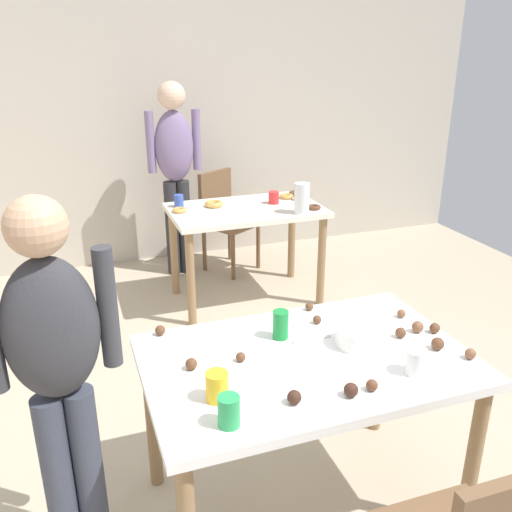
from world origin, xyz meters
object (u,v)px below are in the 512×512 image
(person_adult_far, at_px, (175,162))
(mixing_bowl, at_px, (356,336))
(pitcher_far, at_px, (302,198))
(dining_table_near, at_px, (306,377))
(person_girl_near, at_px, (57,362))
(soda_can, at_px, (281,325))
(dining_table_far, at_px, (246,222))
(chair_far_table, at_px, (224,214))

(person_adult_far, xyz_separation_m, mixing_bowl, (0.16, -2.76, -0.20))
(pitcher_far, bearing_deg, dining_table_near, -113.38)
(person_girl_near, xyz_separation_m, pitcher_far, (1.69, 1.73, -0.01))
(person_adult_far, distance_m, soda_can, 2.61)
(person_adult_far, distance_m, pitcher_far, 1.22)
(person_adult_far, height_order, mixing_bowl, person_adult_far)
(dining_table_far, height_order, person_girl_near, person_girl_near)
(person_girl_near, bearing_deg, dining_table_near, -4.62)
(soda_can, bearing_deg, dining_table_far, 75.62)
(person_adult_far, xyz_separation_m, pitcher_far, (0.71, -0.98, -0.13))
(dining_table_far, bearing_deg, person_adult_far, 118.12)
(dining_table_near, height_order, chair_far_table, chair_far_table)
(dining_table_far, distance_m, person_girl_near, 2.43)
(chair_far_table, relative_size, person_adult_far, 0.53)
(chair_far_table, xyz_separation_m, soda_can, (-0.52, -2.59, 0.31))
(chair_far_table, distance_m, soda_can, 2.66)
(dining_table_near, xyz_separation_m, person_adult_far, (0.07, 2.78, 0.33))
(chair_far_table, bearing_deg, person_adult_far, 178.00)
(dining_table_far, height_order, chair_far_table, chair_far_table)
(dining_table_far, distance_m, person_adult_far, 0.88)
(chair_far_table, distance_m, mixing_bowl, 2.77)
(dining_table_far, height_order, soda_can, soda_can)
(dining_table_far, xyz_separation_m, soda_can, (-0.49, -1.90, 0.17))
(dining_table_near, height_order, mixing_bowl, mixing_bowl)
(chair_far_table, relative_size, soda_can, 7.13)
(chair_far_table, bearing_deg, mixing_bowl, -95.20)
(dining_table_near, bearing_deg, chair_far_table, 80.22)
(person_girl_near, bearing_deg, chair_far_table, 62.64)
(person_girl_near, height_order, person_adult_far, person_adult_far)
(chair_far_table, height_order, person_girl_near, person_girl_near)
(chair_far_table, relative_size, person_girl_near, 0.59)
(dining_table_far, bearing_deg, dining_table_near, -102.09)
(person_adult_far, xyz_separation_m, soda_can, (-0.11, -2.61, -0.18))
(dining_table_far, distance_m, pitcher_far, 0.49)
(person_adult_far, bearing_deg, soda_can, -92.38)
(dining_table_near, distance_m, person_girl_near, 0.94)
(person_adult_far, relative_size, soda_can, 13.35)
(mixing_bowl, xyz_separation_m, soda_can, (-0.27, 0.16, 0.02))
(chair_far_table, xyz_separation_m, pitcher_far, (0.30, -0.97, 0.36))
(person_girl_near, height_order, mixing_bowl, person_girl_near)
(dining_table_near, bearing_deg, person_adult_far, 88.64)
(dining_table_far, relative_size, person_adult_far, 0.70)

